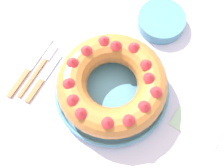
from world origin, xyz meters
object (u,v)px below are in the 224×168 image
object	(u,v)px
serving_dish	(112,91)
side_bowl	(161,21)
cake_knife	(41,81)
napkin	(199,123)
serving_knife	(28,71)
bundt_cake	(112,84)
fork	(41,66)

from	to	relation	value
serving_dish	side_bowl	size ratio (longest dim) A/B	2.21
cake_knife	napkin	xyz separation A→B (m)	(0.48, 0.12, -0.00)
serving_knife	cake_knife	world-z (taller)	same
bundt_cake	fork	distance (m)	0.26
bundt_cake	serving_knife	xyz separation A→B (m)	(-0.27, -0.07, -0.07)
serving_knife	napkin	size ratio (longest dim) A/B	1.58
fork	side_bowl	world-z (taller)	side_bowl
cake_knife	side_bowl	bearing A→B (deg)	55.17
fork	napkin	size ratio (longest dim) A/B	1.38
serving_dish	serving_knife	world-z (taller)	serving_dish
fork	side_bowl	xyz separation A→B (m)	(0.27, 0.33, 0.02)
serving_dish	fork	world-z (taller)	serving_dish
serving_dish	fork	bearing A→B (deg)	-172.09
serving_knife	side_bowl	distance (m)	0.47
serving_dish	bundt_cake	bearing A→B (deg)	-59.73
bundt_cake	serving_knife	bearing A→B (deg)	-166.30
cake_knife	napkin	bearing A→B (deg)	11.19
side_bowl	fork	bearing A→B (deg)	-129.03
fork	cake_knife	world-z (taller)	cake_knife
bundt_cake	fork	xyz separation A→B (m)	(-0.24, -0.03, -0.07)
bundt_cake	side_bowl	distance (m)	0.30
fork	side_bowl	size ratio (longest dim) A/B	1.31
cake_knife	bundt_cake	bearing A→B (deg)	17.01
serving_knife	side_bowl	bearing A→B (deg)	52.46
fork	napkin	world-z (taller)	fork
napkin	serving_knife	bearing A→B (deg)	-168.78
serving_knife	side_bowl	size ratio (longest dim) A/B	1.50
serving_dish	cake_knife	xyz separation A→B (m)	(-0.21, -0.07, -0.01)
cake_knife	serving_dish	bearing A→B (deg)	17.05
cake_knife	side_bowl	distance (m)	0.44
serving_knife	side_bowl	xyz separation A→B (m)	(0.29, 0.36, 0.02)
fork	napkin	bearing A→B (deg)	11.31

